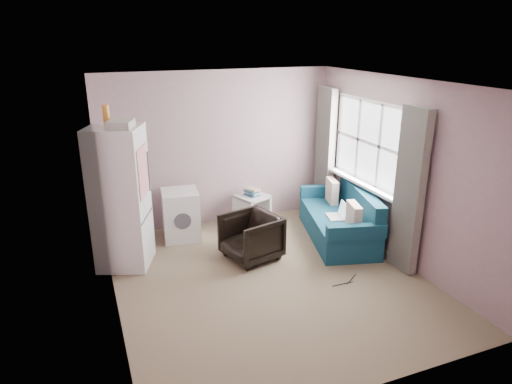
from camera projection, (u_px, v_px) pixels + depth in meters
room at (272, 188)px, 5.52m from camera, size 3.84×4.24×2.54m
armchair at (251, 235)px, 6.37m from camera, size 0.80×0.83×0.71m
fridge at (121, 197)px, 6.02m from camera, size 0.86×0.86×2.18m
washing_machine at (181, 214)px, 7.00m from camera, size 0.60×0.60×0.77m
side_table at (252, 207)px, 7.54m from camera, size 0.60×0.60×0.63m
sofa at (341, 220)px, 7.03m from camera, size 1.27×1.97×0.81m
window_dressing at (361, 169)px, 6.80m from camera, size 0.17×2.62×2.18m
floor_cables at (347, 282)px, 5.85m from camera, size 0.44×0.18×0.01m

